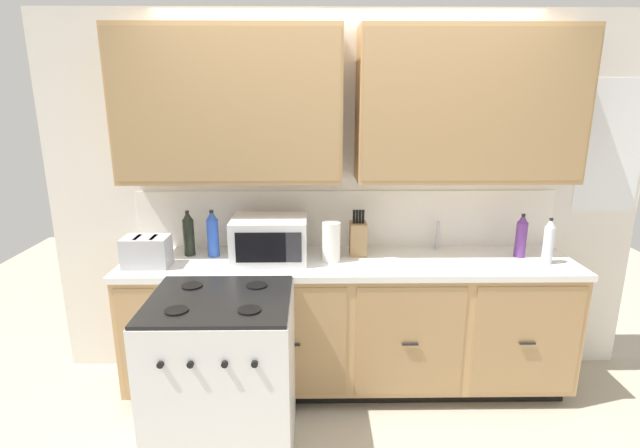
# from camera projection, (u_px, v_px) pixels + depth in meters

# --- Properties ---
(ground_plane) EXTENTS (8.00, 8.00, 0.00)m
(ground_plane) POSITION_uv_depth(u_px,v_px,m) (350.00, 412.00, 3.13)
(ground_plane) COLOR #B2A893
(wall_unit) EXTENTS (4.11, 0.40, 2.51)m
(wall_unit) POSITION_uv_depth(u_px,v_px,m) (349.00, 143.00, 3.18)
(wall_unit) COLOR white
(wall_unit) RESTS_ON ground_plane
(counter_run) EXTENTS (2.94, 0.64, 0.93)m
(counter_run) POSITION_uv_depth(u_px,v_px,m) (348.00, 323.00, 3.29)
(counter_run) COLOR black
(counter_run) RESTS_ON ground_plane
(stove_range) EXTENTS (0.76, 0.68, 0.95)m
(stove_range) POSITION_uv_depth(u_px,v_px,m) (224.00, 377.00, 2.68)
(stove_range) COLOR white
(stove_range) RESTS_ON ground_plane
(microwave) EXTENTS (0.48, 0.37, 0.28)m
(microwave) POSITION_uv_depth(u_px,v_px,m) (270.00, 239.00, 3.14)
(microwave) COLOR white
(microwave) RESTS_ON counter_run
(toaster) EXTENTS (0.28, 0.18, 0.19)m
(toaster) POSITION_uv_depth(u_px,v_px,m) (147.00, 252.00, 3.03)
(toaster) COLOR #B7B7BC
(toaster) RESTS_ON counter_run
(knife_block) EXTENTS (0.11, 0.14, 0.31)m
(knife_block) POSITION_uv_depth(u_px,v_px,m) (358.00, 238.00, 3.25)
(knife_block) COLOR #9C794E
(knife_block) RESTS_ON counter_run
(sink_faucet) EXTENTS (0.02, 0.02, 0.20)m
(sink_faucet) POSITION_uv_depth(u_px,v_px,m) (437.00, 236.00, 3.36)
(sink_faucet) COLOR #B2B5BA
(sink_faucet) RESTS_ON counter_run
(paper_towel_roll) EXTENTS (0.12, 0.12, 0.26)m
(paper_towel_roll) POSITION_uv_depth(u_px,v_px,m) (331.00, 242.00, 3.12)
(paper_towel_roll) COLOR white
(paper_towel_roll) RESTS_ON counter_run
(bottle_clear) EXTENTS (0.06, 0.06, 0.30)m
(bottle_clear) POSITION_uv_depth(u_px,v_px,m) (549.00, 241.00, 3.07)
(bottle_clear) COLOR silver
(bottle_clear) RESTS_ON counter_run
(bottle_violet) EXTENTS (0.07, 0.07, 0.29)m
(bottle_violet) POSITION_uv_depth(u_px,v_px,m) (521.00, 236.00, 3.20)
(bottle_violet) COLOR #663384
(bottle_violet) RESTS_ON counter_run
(bottle_dark) EXTENTS (0.07, 0.07, 0.30)m
(bottle_dark) POSITION_uv_depth(u_px,v_px,m) (189.00, 234.00, 3.23)
(bottle_dark) COLOR black
(bottle_dark) RESTS_ON counter_run
(bottle_blue) EXTENTS (0.08, 0.08, 0.31)m
(bottle_blue) POSITION_uv_depth(u_px,v_px,m) (213.00, 234.00, 3.21)
(bottle_blue) COLOR blue
(bottle_blue) RESTS_ON counter_run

